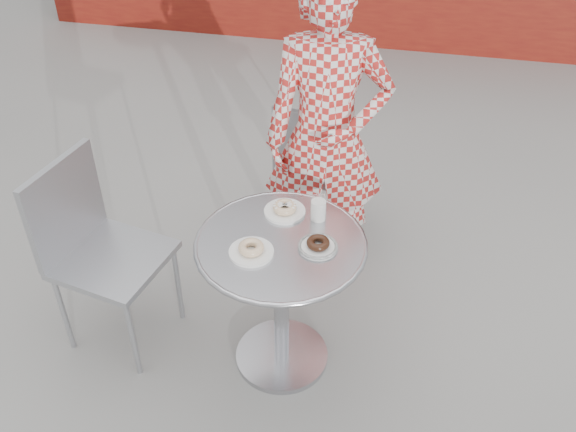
% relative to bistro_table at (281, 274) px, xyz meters
% --- Properties ---
extents(ground, '(60.00, 60.00, 0.00)m').
position_rel_bistro_table_xyz_m(ground, '(0.02, -0.01, -0.53)').
color(ground, gray).
rests_on(ground, ground).
extents(bistro_table, '(0.69, 0.69, 0.70)m').
position_rel_bistro_table_xyz_m(bistro_table, '(0.00, 0.00, 0.00)').
color(bistro_table, silver).
rests_on(bistro_table, ground).
extents(chair_far, '(0.46, 0.46, 0.84)m').
position_rel_bistro_table_xyz_m(chair_far, '(0.00, 0.97, -0.27)').
color(chair_far, '#9FA1A7').
rests_on(chair_far, ground).
extents(chair_left, '(0.52, 0.51, 0.91)m').
position_rel_bistro_table_xyz_m(chair_left, '(-0.77, 0.01, -0.25)').
color(chair_left, '#9FA1A7').
rests_on(chair_left, ground).
extents(seated_person, '(0.64, 0.47, 1.60)m').
position_rel_bistro_table_xyz_m(seated_person, '(0.08, 0.66, 0.27)').
color(seated_person, '#B41F1B').
rests_on(seated_person, ground).
extents(plate_far, '(0.17, 0.17, 0.04)m').
position_rel_bistro_table_xyz_m(plate_far, '(-0.03, 0.19, 0.19)').
color(plate_far, white).
rests_on(plate_far, bistro_table).
extents(plate_near, '(0.18, 0.18, 0.04)m').
position_rel_bistro_table_xyz_m(plate_near, '(-0.10, -0.09, 0.19)').
color(plate_near, white).
rests_on(plate_near, bistro_table).
extents(plate_checker, '(0.16, 0.16, 0.04)m').
position_rel_bistro_table_xyz_m(plate_checker, '(0.15, -0.00, 0.18)').
color(plate_checker, white).
rests_on(plate_checker, bistro_table).
extents(milk_cup, '(0.07, 0.07, 0.11)m').
position_rel_bistro_table_xyz_m(milk_cup, '(0.12, 0.18, 0.22)').
color(milk_cup, white).
rests_on(milk_cup, bistro_table).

